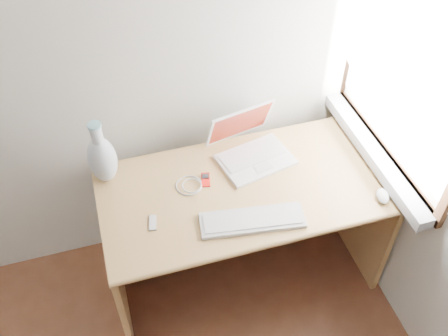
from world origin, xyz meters
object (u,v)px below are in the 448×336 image
object	(u,v)px
external_keyboard	(252,220)
vase	(102,158)
desk	(239,202)
laptop	(253,147)

from	to	relation	value
external_keyboard	vase	bearing A→B (deg)	150.84
desk	external_keyboard	world-z (taller)	external_keyboard
desk	laptop	xyz separation A→B (m)	(0.10, 0.11, 0.26)
laptop	vase	distance (m)	0.73
vase	laptop	bearing A→B (deg)	-3.45
external_keyboard	laptop	bearing A→B (deg)	79.39
desk	external_keyboard	bearing A→B (deg)	-97.04
desk	laptop	world-z (taller)	laptop
external_keyboard	vase	size ratio (longest dim) A/B	1.40
desk	external_keyboard	distance (m)	0.37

